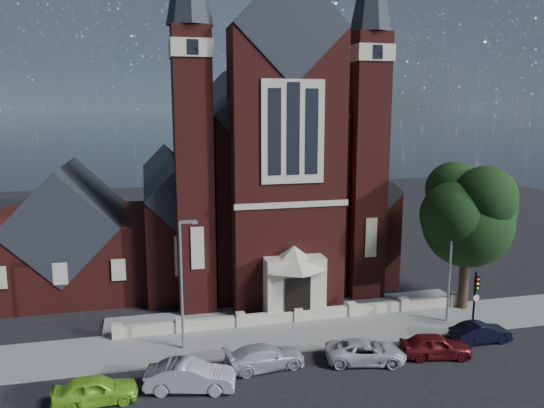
{
  "coord_description": "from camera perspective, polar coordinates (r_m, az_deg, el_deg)",
  "views": [
    {
      "loc": [
        -9.85,
        -26.76,
        14.54
      ],
      "look_at": [
        -0.48,
        12.0,
        7.37
      ],
      "focal_mm": 35.0,
      "sensor_mm": 36.0,
      "label": 1
    }
  ],
  "objects": [
    {
      "name": "parish_hall",
      "position": [
        46.39,
        -20.87,
        -3.61
      ],
      "size": [
        12.0,
        12.2,
        10.24
      ],
      "color": "#501915",
      "rests_on": "ground"
    },
    {
      "name": "traffic_signal",
      "position": [
        37.8,
        21.04,
        -8.95
      ],
      "size": [
        0.28,
        0.42,
        4.0
      ],
      "color": "black",
      "rests_on": "ground"
    },
    {
      "name": "car_lime_van",
      "position": [
        29.4,
        -18.48,
        -18.43
      ],
      "size": [
        4.23,
        1.85,
        1.42
      ],
      "primitive_type": "imported",
      "rotation": [
        0.0,
        0.0,
        1.61
      ],
      "color": "#89D22A",
      "rests_on": "ground"
    },
    {
      "name": "car_white_suv",
      "position": [
        32.4,
        10.06,
        -15.36
      ],
      "size": [
        5.03,
        3.14,
        1.3
      ],
      "primitive_type": "imported",
      "rotation": [
        0.0,
        0.0,
        1.34
      ],
      "color": "silver",
      "rests_on": "ground"
    },
    {
      "name": "church",
      "position": [
        51.06,
        -2.37,
        3.04
      ],
      "size": [
        20.01,
        34.9,
        29.2
      ],
      "color": "#501915",
      "rests_on": "ground"
    },
    {
      "name": "ground",
      "position": [
        45.3,
        -0.31,
        -8.53
      ],
      "size": [
        120.0,
        120.0,
        0.0
      ],
      "primitive_type": "plane",
      "color": "black",
      "rests_on": "ground"
    },
    {
      "name": "car_silver_b",
      "position": [
        31.28,
        -0.78,
        -16.12
      ],
      "size": [
        4.8,
        2.35,
        1.34
      ],
      "primitive_type": "imported",
      "rotation": [
        0.0,
        0.0,
        1.67
      ],
      "color": "#AFB4B7",
      "rests_on": "ground"
    },
    {
      "name": "street_tree",
      "position": [
        40.19,
        20.68,
        -1.34
      ],
      "size": [
        6.4,
        6.6,
        10.7
      ],
      "color": "black",
      "rests_on": "ground"
    },
    {
      "name": "forecourt_paving",
      "position": [
        39.39,
        1.91,
        -11.47
      ],
      "size": [
        26.0,
        3.0,
        0.14
      ],
      "primitive_type": "cube",
      "color": "slate",
      "rests_on": "ground"
    },
    {
      "name": "street_lamp_left",
      "position": [
        32.38,
        -9.59,
        -7.83
      ],
      "size": [
        1.16,
        0.22,
        8.09
      ],
      "color": "gray",
      "rests_on": "ground"
    },
    {
      "name": "street_lamp_right",
      "position": [
        37.98,
        18.76,
        -5.53
      ],
      "size": [
        1.16,
        0.22,
        8.09
      ],
      "color": "gray",
      "rests_on": "ground"
    },
    {
      "name": "car_silver_a",
      "position": [
        29.42,
        -8.79,
        -17.83
      ],
      "size": [
        4.92,
        2.6,
        1.54
      ],
      "primitive_type": "imported",
      "rotation": [
        0.0,
        0.0,
        1.35
      ],
      "color": "#A1A2A8",
      "rests_on": "ground"
    },
    {
      "name": "car_dark_red",
      "position": [
        33.89,
        17.16,
        -14.36
      ],
      "size": [
        4.42,
        2.46,
        1.42
      ],
      "primitive_type": "imported",
      "rotation": [
        0.0,
        0.0,
        1.37
      ],
      "color": "#5C0F15",
      "rests_on": "ground"
    },
    {
      "name": "car_navy",
      "position": [
        36.82,
        21.53,
        -12.74
      ],
      "size": [
        3.86,
        1.37,
        1.27
      ],
      "primitive_type": "imported",
      "rotation": [
        0.0,
        0.0,
        1.56
      ],
      "color": "black",
      "rests_on": "ground"
    },
    {
      "name": "pavement_strip",
      "position": [
        35.85,
        3.67,
        -13.75
      ],
      "size": [
        60.0,
        5.0,
        0.12
      ],
      "primitive_type": "cube",
      "color": "slate",
      "rests_on": "ground"
    },
    {
      "name": "forecourt_wall",
      "position": [
        37.61,
        2.75,
        -12.56
      ],
      "size": [
        24.0,
        0.4,
        0.9
      ],
      "primitive_type": "cube",
      "color": "beige",
      "rests_on": "ground"
    }
  ]
}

